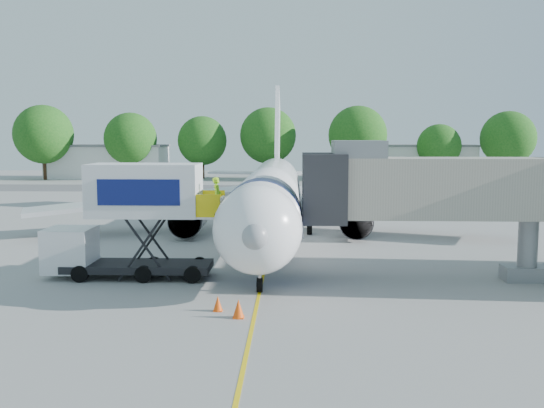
{
  "coord_description": "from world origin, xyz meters",
  "views": [
    {
      "loc": [
        1.44,
        -35.44,
        6.87
      ],
      "look_at": [
        0.33,
        -3.47,
        3.2
      ],
      "focal_mm": 40.0,
      "sensor_mm": 36.0,
      "label": 1
    }
  ],
  "objects_px": {
    "aircraft": "(271,195)",
    "catering_hiloader": "(132,221)",
    "jet_bridge": "(433,189)",
    "ground_tug": "(312,361)"
  },
  "relations": [
    {
      "from": "jet_bridge",
      "to": "catering_hiloader",
      "type": "distance_m",
      "value": 14.35
    },
    {
      "from": "catering_hiloader",
      "to": "ground_tug",
      "type": "height_order",
      "value": "catering_hiloader"
    },
    {
      "from": "aircraft",
      "to": "jet_bridge",
      "type": "xyz_separation_m",
      "value": [
        7.99,
        -11.12,
        1.39
      ]
    },
    {
      "from": "jet_bridge",
      "to": "catering_hiloader",
      "type": "relative_size",
      "value": 1.64
    },
    {
      "from": "jet_bridge",
      "to": "ground_tug",
      "type": "relative_size",
      "value": 3.47
    },
    {
      "from": "jet_bridge",
      "to": "aircraft",
      "type": "bearing_deg",
      "value": 125.7
    },
    {
      "from": "aircraft",
      "to": "jet_bridge",
      "type": "relative_size",
      "value": 2.71
    },
    {
      "from": "aircraft",
      "to": "catering_hiloader",
      "type": "relative_size",
      "value": 4.44
    },
    {
      "from": "aircraft",
      "to": "ground_tug",
      "type": "bearing_deg",
      "value": -85.25
    },
    {
      "from": "ground_tug",
      "to": "catering_hiloader",
      "type": "bearing_deg",
      "value": 116.9
    }
  ]
}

